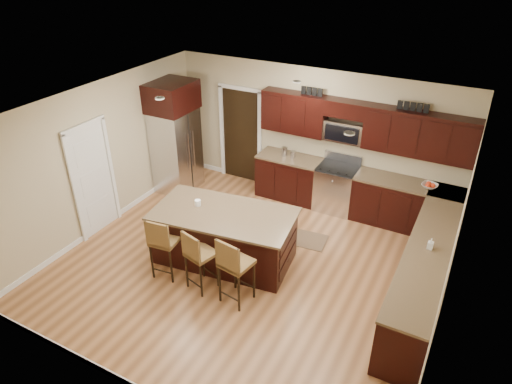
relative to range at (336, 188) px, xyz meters
The scene contains 23 objects.
floor 2.59m from the range, 105.51° to the right, with size 6.00×6.00×0.00m, color #A46C41.
ceiling 3.38m from the range, 105.51° to the right, with size 6.00×6.00×0.00m, color silver.
wall_back 1.15m from the range, 156.28° to the left, with size 6.00×6.00×0.00m, color tan.
wall_left 4.51m from the range, 146.33° to the right, with size 5.50×5.50×0.00m, color tan.
wall_right 3.49m from the range, 46.57° to the right, with size 5.50×5.50×0.00m, color tan.
base_cabinets 1.58m from the range, 39.46° to the right, with size 4.02×3.96×0.92m.
upper_cabinets 1.42m from the range, 20.23° to the left, with size 4.00×0.33×0.80m.
range is the anchor object (origin of this frame).
microwave 1.16m from the range, 90.00° to the left, with size 0.76×0.31×0.40m, color silver.
doorway 2.41m from the range, behind, with size 0.85×0.03×2.06m, color black.
pantry_door 4.61m from the range, 143.07° to the right, with size 0.03×0.80×2.04m, color white.
letter_decor 1.84m from the range, 31.31° to the left, with size 2.20×0.03×0.15m, color black, non-canonical shape.
island 2.69m from the range, 114.47° to the right, with size 2.46×1.51×0.92m.
stool_left 3.72m from the range, 117.59° to the right, with size 0.45×0.45×1.09m.
stool_mid 3.46m from the range, 108.00° to the right, with size 0.49×0.49×1.06m.
stool_right 3.33m from the range, 97.56° to the right, with size 0.49×0.49×1.14m.
refrigerator 3.47m from the range, 166.95° to the right, with size 0.79×0.95×2.35m.
floor_mat 1.39m from the range, 95.38° to the right, with size 0.80×0.53×0.01m, color brown.
fruit_bowl 1.77m from the range, ahead, with size 0.28×0.28×0.07m, color silver.
soap_bottle 2.81m from the range, 43.00° to the right, with size 0.08×0.08×0.17m, color #B2B2B2.
canister_tall 1.27m from the range, behind, with size 0.12×0.12×0.19m, color silver.
canister_short 1.09m from the range, behind, with size 0.11×0.11×0.14m, color silver.
island_jar 2.97m from the range, 123.41° to the right, with size 0.10×0.10×0.10m, color white.
Camera 1 is at (2.96, -5.29, 4.89)m, focal length 32.00 mm.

